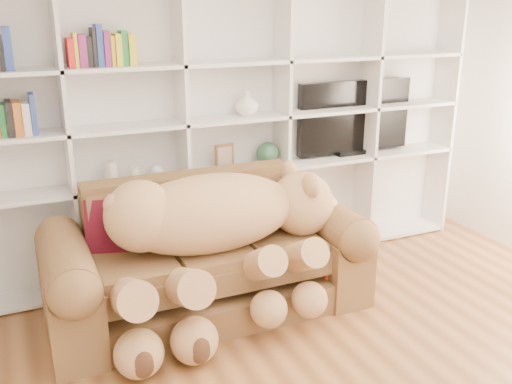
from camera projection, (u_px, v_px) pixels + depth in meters
name	position (u px, v px, depth m)	size (l,w,h in m)	color
wall_back	(225.00, 108.00, 4.84)	(5.00, 0.02, 2.70)	silver
bookshelf	(203.00, 119.00, 4.64)	(4.43, 0.35, 2.40)	silver
sofa	(207.00, 263.00, 4.23)	(2.31, 1.00, 0.97)	brown
teddy_bear	(216.00, 231.00, 3.96)	(1.88, 0.99, 1.09)	tan
throw_pillow	(116.00, 227.00, 4.03)	(0.41, 0.13, 0.41)	#500D17
gift_box	(336.00, 279.00, 4.48)	(0.34, 0.32, 0.27)	red
tv	(354.00, 118.00, 5.23)	(1.14, 0.18, 0.67)	black
picture_frame	(224.00, 157.00, 4.75)	(0.17, 0.03, 0.21)	brown
green_vase	(268.00, 154.00, 4.91)	(0.20, 0.20, 0.20)	#2E593D
figurine_tall	(111.00, 173.00, 4.40)	(0.09, 0.09, 0.18)	beige
figurine_short	(135.00, 174.00, 4.48)	(0.07, 0.07, 0.12)	beige
snow_globe	(157.00, 172.00, 4.55)	(0.10, 0.10, 0.10)	silver
shelf_vase	(247.00, 103.00, 4.69)	(0.19, 0.19, 0.20)	white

